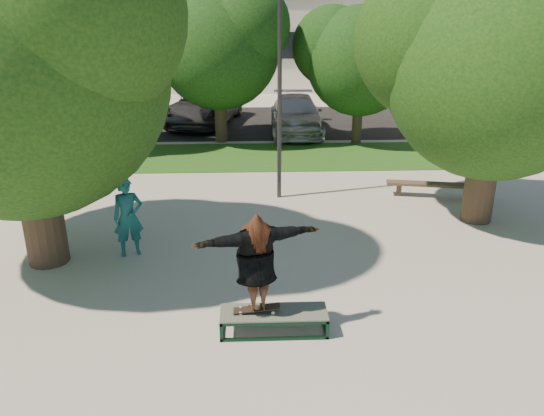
{
  "coord_description": "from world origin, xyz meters",
  "views": [
    {
      "loc": [
        0.2,
        -9.54,
        5.14
      ],
      "look_at": [
        0.61,
        0.6,
        1.32
      ],
      "focal_mm": 35.0,
      "sensor_mm": 36.0,
      "label": 1
    }
  ],
  "objects_px": {
    "tree_right": "(494,56)",
    "car_silver_b": "(296,115)",
    "tree_left": "(12,49)",
    "car_grey": "(204,107)",
    "bystander": "(128,217)",
    "car_silver_a": "(104,109)",
    "lamppost": "(280,87)",
    "car_dark": "(143,106)",
    "grind_box": "(274,321)",
    "bench": "(435,185)"
  },
  "relations": [
    {
      "from": "tree_left",
      "to": "car_grey",
      "type": "relative_size",
      "value": 1.21
    },
    {
      "from": "bystander",
      "to": "lamppost",
      "type": "bearing_deg",
      "value": 27.54
    },
    {
      "from": "tree_right",
      "to": "car_silver_b",
      "type": "distance_m",
      "value": 11.69
    },
    {
      "from": "tree_right",
      "to": "bystander",
      "type": "height_order",
      "value": "tree_right"
    },
    {
      "from": "car_silver_b",
      "to": "lamppost",
      "type": "bearing_deg",
      "value": -96.75
    },
    {
      "from": "lamppost",
      "to": "car_dark",
      "type": "relative_size",
      "value": 1.39
    },
    {
      "from": "car_grey",
      "to": "car_silver_b",
      "type": "distance_m",
      "value": 4.65
    },
    {
      "from": "lamppost",
      "to": "bystander",
      "type": "bearing_deg",
      "value": -133.48
    },
    {
      "from": "tree_left",
      "to": "tree_right",
      "type": "height_order",
      "value": "tree_left"
    },
    {
      "from": "car_silver_a",
      "to": "car_grey",
      "type": "relative_size",
      "value": 0.67
    },
    {
      "from": "lamppost",
      "to": "car_dark",
      "type": "height_order",
      "value": "lamppost"
    },
    {
      "from": "car_grey",
      "to": "car_silver_b",
      "type": "xyz_separation_m",
      "value": [
        4.21,
        -1.97,
        -0.04
      ]
    },
    {
      "from": "tree_left",
      "to": "bystander",
      "type": "xyz_separation_m",
      "value": [
        1.79,
        0.21,
        -3.54
      ]
    },
    {
      "from": "tree_left",
      "to": "car_silver_b",
      "type": "xyz_separation_m",
      "value": [
        6.5,
        12.57,
        -3.64
      ]
    },
    {
      "from": "bench",
      "to": "tree_left",
      "type": "bearing_deg",
      "value": -148.29
    },
    {
      "from": "tree_left",
      "to": "car_silver_a",
      "type": "distance_m",
      "value": 15.45
    },
    {
      "from": "car_grey",
      "to": "car_silver_b",
      "type": "bearing_deg",
      "value": -14.9
    },
    {
      "from": "tree_left",
      "to": "car_silver_b",
      "type": "relative_size",
      "value": 1.33
    },
    {
      "from": "tree_left",
      "to": "car_silver_a",
      "type": "bearing_deg",
      "value": 99.4
    },
    {
      "from": "tree_right",
      "to": "grind_box",
      "type": "xyz_separation_m",
      "value": [
        -5.37,
        -4.93,
        -3.9
      ]
    },
    {
      "from": "tree_right",
      "to": "car_grey",
      "type": "distance_m",
      "value": 15.2
    },
    {
      "from": "bench",
      "to": "car_dark",
      "type": "relative_size",
      "value": 0.63
    },
    {
      "from": "tree_left",
      "to": "grind_box",
      "type": "distance_m",
      "value": 7.07
    },
    {
      "from": "car_grey",
      "to": "bench",
      "type": "bearing_deg",
      "value": -45.05
    },
    {
      "from": "lamppost",
      "to": "bench",
      "type": "relative_size",
      "value": 2.2
    },
    {
      "from": "tree_left",
      "to": "tree_right",
      "type": "distance_m",
      "value": 10.41
    },
    {
      "from": "car_dark",
      "to": "bench",
      "type": "bearing_deg",
      "value": -54.71
    },
    {
      "from": "tree_right",
      "to": "bystander",
      "type": "xyz_separation_m",
      "value": [
        -8.42,
        -1.78,
        -3.21
      ]
    },
    {
      "from": "tree_right",
      "to": "bench",
      "type": "relative_size",
      "value": 2.34
    },
    {
      "from": "car_dark",
      "to": "bystander",
      "type": "bearing_deg",
      "value": -87.32
    },
    {
      "from": "tree_right",
      "to": "car_silver_b",
      "type": "height_order",
      "value": "tree_right"
    },
    {
      "from": "tree_right",
      "to": "car_silver_a",
      "type": "relative_size",
      "value": 1.65
    },
    {
      "from": "car_silver_a",
      "to": "tree_left",
      "type": "bearing_deg",
      "value": -79.92
    },
    {
      "from": "bench",
      "to": "car_silver_b",
      "type": "height_order",
      "value": "car_silver_b"
    },
    {
      "from": "tree_left",
      "to": "bystander",
      "type": "height_order",
      "value": "tree_left"
    },
    {
      "from": "car_dark",
      "to": "car_silver_b",
      "type": "distance_m",
      "value": 7.75
    },
    {
      "from": "tree_right",
      "to": "car_dark",
      "type": "bearing_deg",
      "value": 129.14
    },
    {
      "from": "tree_left",
      "to": "bench",
      "type": "bearing_deg",
      "value": 20.73
    },
    {
      "from": "tree_left",
      "to": "car_dark",
      "type": "height_order",
      "value": "tree_left"
    },
    {
      "from": "grind_box",
      "to": "bench",
      "type": "height_order",
      "value": "bench"
    },
    {
      "from": "bench",
      "to": "car_silver_b",
      "type": "bearing_deg",
      "value": 121.41
    },
    {
      "from": "tree_right",
      "to": "bench",
      "type": "bearing_deg",
      "value": 103.26
    },
    {
      "from": "grind_box",
      "to": "car_silver_a",
      "type": "height_order",
      "value": "car_silver_a"
    },
    {
      "from": "bystander",
      "to": "car_silver_a",
      "type": "bearing_deg",
      "value": 87.24
    },
    {
      "from": "tree_right",
      "to": "car_silver_b",
      "type": "xyz_separation_m",
      "value": [
        -3.71,
        10.58,
        -3.32
      ]
    },
    {
      "from": "tree_left",
      "to": "lamppost",
      "type": "relative_size",
      "value": 1.16
    },
    {
      "from": "car_grey",
      "to": "tree_right",
      "type": "bearing_deg",
      "value": -47.54
    },
    {
      "from": "car_dark",
      "to": "car_silver_b",
      "type": "relative_size",
      "value": 0.82
    },
    {
      "from": "bystander",
      "to": "car_grey",
      "type": "bearing_deg",
      "value": 69.02
    },
    {
      "from": "lamppost",
      "to": "tree_right",
      "type": "bearing_deg",
      "value": -21.28
    }
  ]
}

